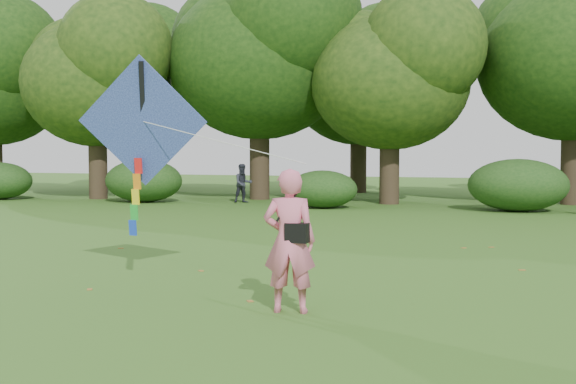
% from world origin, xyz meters
% --- Properties ---
extents(ground, '(100.00, 100.00, 0.00)m').
position_xyz_m(ground, '(0.00, 0.00, 0.00)').
color(ground, '#265114').
rests_on(ground, ground).
extents(man_kite_flyer, '(0.78, 0.59, 1.93)m').
position_xyz_m(man_kite_flyer, '(0.33, 0.07, 0.96)').
color(man_kite_flyer, '#E36B89').
rests_on(man_kite_flyer, ground).
extents(bystander_left, '(0.99, 0.97, 1.61)m').
position_xyz_m(bystander_left, '(-7.88, 18.73, 0.81)').
color(bystander_left, '#282A36').
rests_on(bystander_left, ground).
extents(crossbody_bag, '(0.43, 0.20, 0.74)m').
position_xyz_m(crossbody_bag, '(0.45, 0.04, 1.09)').
color(crossbody_bag, black).
rests_on(crossbody_bag, ground).
extents(flying_kite, '(4.36, 1.87, 2.98)m').
position_xyz_m(flying_kite, '(-2.72, 1.56, 2.60)').
color(flying_kite, '#2766A9').
rests_on(flying_kite, ground).
extents(tree_line, '(54.70, 15.30, 9.48)m').
position_xyz_m(tree_line, '(1.67, 22.88, 5.60)').
color(tree_line, '#3A2D1E').
rests_on(tree_line, ground).
extents(shrub_band, '(39.15, 3.22, 1.88)m').
position_xyz_m(shrub_band, '(-0.72, 17.60, 0.86)').
color(shrub_band, '#264919').
rests_on(shrub_band, ground).
extents(fallen_leaves, '(10.23, 11.60, 0.01)m').
position_xyz_m(fallen_leaves, '(0.92, 2.03, 0.01)').
color(fallen_leaves, '#936028').
rests_on(fallen_leaves, ground).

